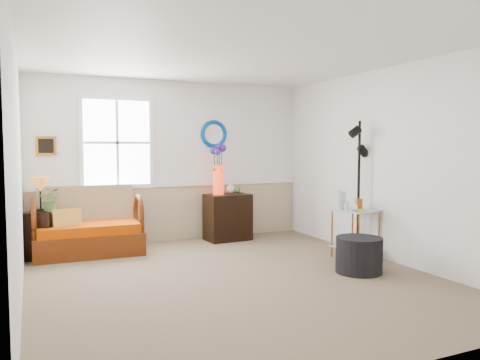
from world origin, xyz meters
name	(u,v)px	position (x,y,z in m)	size (l,w,h in m)	color
floor	(235,279)	(0.00, 0.00, 0.00)	(4.50, 5.00, 0.01)	#79624D
ceiling	(234,52)	(0.00, 0.00, 2.60)	(4.50, 5.00, 0.01)	white
walls	(234,168)	(0.00, 0.00, 1.30)	(4.51, 5.01, 2.60)	white
wainscot	(174,213)	(0.00, 2.48, 0.45)	(4.46, 0.02, 0.90)	tan
chair_rail	(174,185)	(0.00, 2.47, 0.92)	(4.46, 0.04, 0.06)	white
window	(117,143)	(-0.90, 2.47, 1.60)	(1.14, 0.06, 1.44)	white
picture	(46,146)	(-1.92, 2.48, 1.55)	(0.28, 0.03, 0.28)	#C27C1F
mirror	(214,134)	(0.70, 2.48, 1.75)	(0.47, 0.47, 0.07)	#0057AE
loveseat	(89,221)	(-1.40, 2.00, 0.48)	(1.47, 0.84, 0.96)	maroon
throw_pillow	(67,222)	(-1.70, 1.87, 0.50)	(0.37, 0.09, 0.37)	#C96E22
lamp_stand	(40,235)	(-2.04, 2.00, 0.32)	(0.37, 0.37, 0.65)	black
table_lamp	(40,194)	(-2.02, 2.03, 0.88)	(0.26, 0.26, 0.47)	orange
potted_plant	(50,202)	(-1.90, 1.96, 0.78)	(0.30, 0.33, 0.26)	#446430
cabinet	(228,217)	(0.81, 2.13, 0.38)	(0.71, 0.46, 0.76)	black
flower_vase	(218,170)	(0.66, 2.16, 1.16)	(0.24, 0.24, 0.81)	#F63717
side_table	(355,233)	(1.95, 0.27, 0.34)	(0.53, 0.53, 0.68)	#AC6621
tabletop_items	(351,200)	(1.89, 0.30, 0.80)	(0.42, 0.42, 0.25)	silver
floor_lamp	(359,188)	(2.10, 0.41, 0.95)	(0.27, 0.27, 1.90)	black
ottoman	(359,255)	(1.50, -0.37, 0.22)	(0.56, 0.56, 0.43)	black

